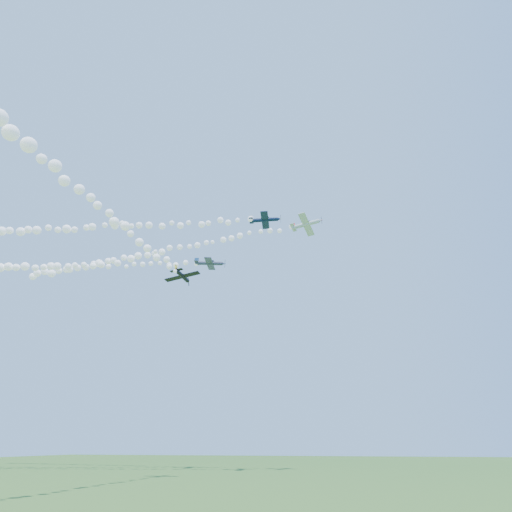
% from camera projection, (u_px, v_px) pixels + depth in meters
% --- Properties ---
extents(ground, '(260.00, 260.00, 0.00)m').
position_uv_depth(ground, '(241.00, 472.00, 88.73)').
color(ground, '#2A541F').
rests_on(ground, ground).
extents(plane_white, '(7.89, 8.09, 2.69)m').
position_uv_depth(plane_white, '(306.00, 224.00, 100.97)').
color(plane_white, silver).
extents(smoke_trail_white, '(84.46, 15.43, 3.26)m').
position_uv_depth(smoke_trail_white, '(146.00, 254.00, 116.18)').
color(smoke_trail_white, white).
extents(plane_navy, '(7.70, 8.16, 2.14)m').
position_uv_depth(plane_navy, '(265.00, 220.00, 98.20)').
color(plane_navy, '#0C1A38').
extents(smoke_trail_navy, '(82.57, 14.49, 3.00)m').
position_uv_depth(smoke_trail_navy, '(80.00, 228.00, 101.46)').
color(smoke_trail_navy, white).
extents(plane_grey, '(8.00, 8.48, 2.72)m').
position_uv_depth(plane_grey, '(210.00, 263.00, 106.25)').
color(plane_grey, '#3A3D55').
extents(smoke_trail_grey, '(74.09, 17.02, 3.50)m').
position_uv_depth(smoke_trail_grey, '(51.00, 267.00, 107.30)').
color(smoke_trail_grey, white).
extents(plane_black, '(6.51, 6.29, 2.05)m').
position_uv_depth(plane_black, '(182.00, 276.00, 77.89)').
color(plane_black, black).
extents(smoke_trail_black, '(3.91, 69.47, 2.62)m').
position_uv_depth(smoke_trail_black, '(43.00, 158.00, 45.33)').
color(smoke_trail_black, white).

